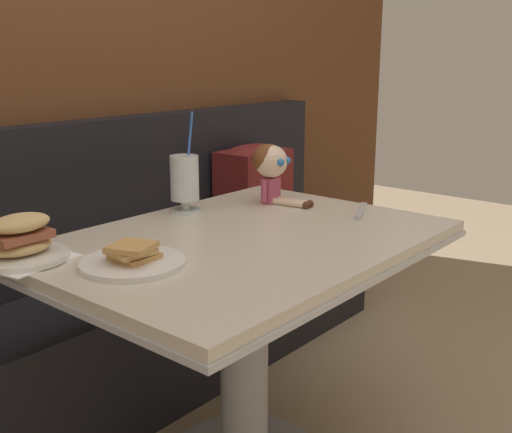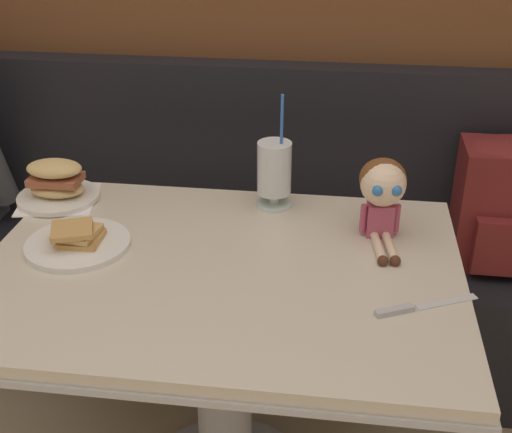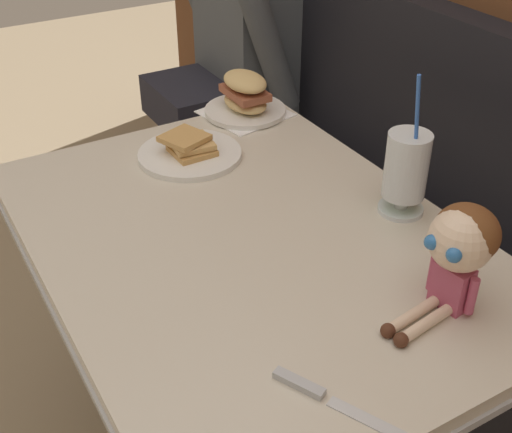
{
  "view_description": "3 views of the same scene",
  "coord_description": "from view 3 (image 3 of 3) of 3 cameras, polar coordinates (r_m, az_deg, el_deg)",
  "views": [
    {
      "loc": [
        -1.24,
        -0.91,
        1.23
      ],
      "look_at": [
        0.03,
        0.16,
        0.79
      ],
      "focal_mm": 43.94,
      "sensor_mm": 36.0,
      "label": 1
    },
    {
      "loc": [
        0.26,
        -1.12,
        1.56
      ],
      "look_at": [
        0.07,
        0.25,
        0.83
      ],
      "focal_mm": 47.54,
      "sensor_mm": 36.0,
      "label": 2
    },
    {
      "loc": [
        0.96,
        -0.37,
        1.52
      ],
      "look_at": [
        0.06,
        0.16,
        0.82
      ],
      "focal_mm": 47.23,
      "sensor_mm": 36.0,
      "label": 3
    }
  ],
  "objects": [
    {
      "name": "booth_bench",
      "position": [
        1.93,
        15.96,
        -6.07
      ],
      "size": [
        2.6,
        0.48,
        1.0
      ],
      "color": "black",
      "rests_on": "ground"
    },
    {
      "name": "sandwich_plate",
      "position": [
        1.83,
        -0.93,
        10.0
      ],
      "size": [
        0.23,
        0.23,
        0.12
      ],
      "color": "white",
      "rests_on": "diner_table"
    },
    {
      "name": "diner_patron",
      "position": [
        2.48,
        -1.64,
        15.32
      ],
      "size": [
        0.55,
        0.48,
        0.81
      ],
      "color": "#4C5156",
      "rests_on": "booth_bench"
    },
    {
      "name": "diner_table",
      "position": [
        1.48,
        -0.56,
        -7.76
      ],
      "size": [
        1.11,
        0.81,
        0.74
      ],
      "color": "beige",
      "rests_on": "ground"
    },
    {
      "name": "seated_doll",
      "position": [
        1.16,
        16.9,
        -2.33
      ],
      "size": [
        0.13,
        0.23,
        0.2
      ],
      "color": "#B74C6B",
      "rests_on": "diner_table"
    },
    {
      "name": "toast_plate",
      "position": [
        1.63,
        -5.64,
        5.51
      ],
      "size": [
        0.25,
        0.25,
        0.06
      ],
      "color": "white",
      "rests_on": "diner_table"
    },
    {
      "name": "butter_knife",
      "position": [
        1.04,
        5.31,
        -14.7
      ],
      "size": [
        0.22,
        0.12,
        0.01
      ],
      "color": "silver",
      "rests_on": "diner_table"
    },
    {
      "name": "milkshake_glass",
      "position": [
        1.41,
        12.59,
        3.9
      ],
      "size": [
        0.1,
        0.1,
        0.32
      ],
      "color": "silver",
      "rests_on": "diner_table"
    }
  ]
}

